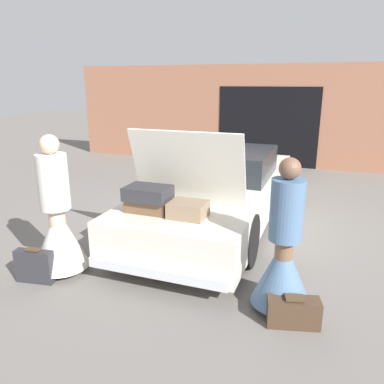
{
  "coord_description": "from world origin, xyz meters",
  "views": [
    {
      "loc": [
        1.68,
        -5.95,
        2.33
      ],
      "look_at": [
        0.0,
        -1.39,
        0.89
      ],
      "focal_mm": 35.0,
      "sensor_mm": 36.0,
      "label": 1
    }
  ],
  "objects": [
    {
      "name": "ground_plane",
      "position": [
        0.0,
        0.0,
        0.0
      ],
      "size": [
        40.0,
        40.0,
        0.0
      ],
      "primitive_type": "plane",
      "color": "slate"
    },
    {
      "name": "garage_wall_back",
      "position": [
        0.0,
        4.81,
        1.39
      ],
      "size": [
        12.0,
        0.14,
        2.8
      ],
      "color": "#9E664C",
      "rests_on": "ground_plane"
    },
    {
      "name": "car",
      "position": [
        -0.0,
        0.01,
        0.55
      ],
      "size": [
        1.82,
        5.15,
        1.75
      ],
      "color": "silver",
      "rests_on": "ground_plane"
    },
    {
      "name": "person_left",
      "position": [
        -1.35,
        -2.49,
        0.62
      ],
      "size": [
        0.69,
        0.69,
        1.75
      ],
      "rotation": [
        0.0,
        0.0,
        -1.8
      ],
      "color": "beige",
      "rests_on": "ground_plane"
    },
    {
      "name": "person_right",
      "position": [
        1.35,
        -2.35,
        0.58
      ],
      "size": [
        0.63,
        0.63,
        1.64
      ],
      "rotation": [
        0.0,
        0.0,
        1.4
      ],
      "color": "brown",
      "rests_on": "ground_plane"
    },
    {
      "name": "suitcase_beside_left_person",
      "position": [
        -1.49,
        -2.81,
        0.2
      ],
      "size": [
        0.48,
        0.2,
        0.44
      ],
      "color": "#2D2D33",
      "rests_on": "ground_plane"
    },
    {
      "name": "suitcase_beside_right_person",
      "position": [
        1.51,
        -2.6,
        0.15
      ],
      "size": [
        0.55,
        0.32,
        0.32
      ],
      "color": "#473323",
      "rests_on": "ground_plane"
    }
  ]
}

